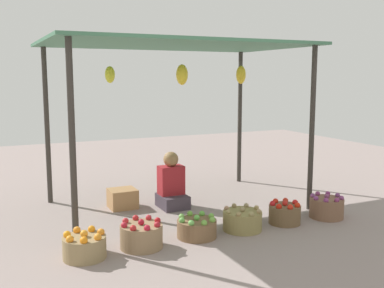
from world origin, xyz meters
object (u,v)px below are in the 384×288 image
Objects in this scene: basket_potatoes at (242,220)px; basket_red_apples at (141,235)px; basket_oranges at (84,246)px; basket_green_apples at (197,228)px; basket_purple_onions at (326,207)px; basket_red_tomatoes at (285,214)px; vendor_person at (172,186)px; wooden_crate_near_vendor at (123,198)px.

basket_red_apples is at bearing -178.76° from basket_potatoes.
basket_green_apples is at bearing 3.08° from basket_oranges.
basket_purple_onions is (1.84, -0.06, 0.03)m from basket_green_apples.
basket_oranges reaches higher than basket_green_apples.
basket_red_tomatoes is (2.49, 0.05, 0.00)m from basket_oranges.
vendor_person is 1.80× the size of basket_purple_onions.
basket_green_apples is 0.97× the size of basket_potatoes.
basket_red_apples is (0.61, 0.03, 0.01)m from basket_oranges.
vendor_person is at bearing 128.12° from basket_red_tomatoes.
basket_oranges is 0.61m from basket_red_apples.
basket_potatoes is 1.18× the size of basket_red_tomatoes.
basket_purple_onions is at bearing -3.19° from basket_red_tomatoes.
basket_potatoes is 0.61m from basket_red_tomatoes.
basket_potatoes is at bearing 177.95° from basket_purple_onions.
basket_potatoes is 1.24m from basket_purple_onions.
vendor_person reaches higher than basket_red_tomatoes.
basket_oranges is at bearing -178.25° from basket_potatoes.
wooden_crate_near_vendor is at bearing 145.52° from basket_purple_onions.
wooden_crate_near_vendor is at bearing 80.62° from basket_red_apples.
basket_purple_onions is (3.12, 0.01, 0.01)m from basket_oranges.
basket_red_tomatoes is at bearing -43.01° from wooden_crate_near_vendor.
basket_oranges is at bearing -138.79° from vendor_person.
basket_oranges is 1.29m from basket_green_apples.
basket_oranges reaches higher than wooden_crate_near_vendor.
wooden_crate_near_vendor is at bearing 136.99° from basket_red_tomatoes.
basket_purple_onions reaches higher than basket_oranges.
basket_red_apples is 0.68m from basket_green_apples.
vendor_person is 2.00m from basket_oranges.
basket_purple_onions is 1.18× the size of wooden_crate_near_vendor.
basket_oranges is 1.18× the size of wooden_crate_near_vendor.
wooden_crate_near_vendor is at bearing 158.28° from vendor_person.
basket_red_tomatoes is at bearing -0.99° from basket_green_apples.
basket_red_apples is at bearing -99.38° from wooden_crate_near_vendor.
vendor_person is 1.27m from basket_green_apples.
basket_oranges is 1.10× the size of basket_red_tomatoes.
basket_red_apples reaches higher than basket_purple_onions.
basket_green_apples is at bearing -99.67° from vendor_person.
basket_red_apples is 1.05× the size of basket_purple_onions.
vendor_person is 1.72× the size of basket_red_apples.
basket_red_tomatoes is at bearing -51.88° from vendor_person.
vendor_person is at bearing 55.31° from basket_red_apples.
basket_oranges is 3.12m from basket_purple_onions.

